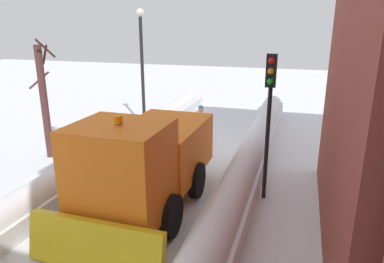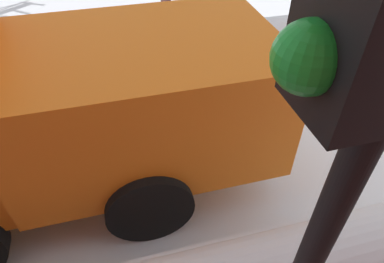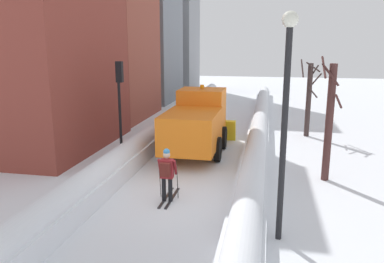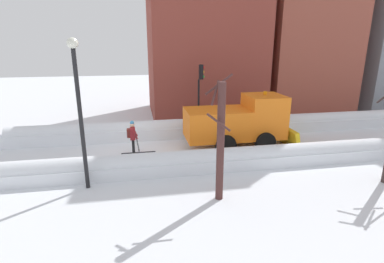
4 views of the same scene
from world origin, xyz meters
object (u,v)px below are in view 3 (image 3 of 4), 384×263
at_px(plow_truck, 197,123).
at_px(bare_tree_near, 329,121).
at_px(street_lamp, 286,104).
at_px(skier, 167,172).
at_px(bare_tree_mid, 309,98).
at_px(traffic_light_pole, 120,92).

xyz_separation_m(plow_truck, bare_tree_near, (5.49, -2.67, 0.81)).
bearing_deg(street_lamp, skier, 152.92).
bearing_deg(bare_tree_mid, traffic_light_pole, -144.18).
xyz_separation_m(traffic_light_pole, bare_tree_near, (8.62, -1.09, -0.77)).
height_order(plow_truck, street_lamp, street_lamp).
bearing_deg(skier, traffic_light_pole, 127.07).
bearing_deg(street_lamp, traffic_light_pole, 138.10).
bearing_deg(bare_tree_near, plow_truck, 154.05).
relative_size(skier, traffic_light_pole, 0.42).
distance_m(skier, traffic_light_pole, 5.74).
distance_m(plow_truck, bare_tree_near, 6.16).
relative_size(traffic_light_pole, street_lamp, 0.74).
bearing_deg(traffic_light_pole, plow_truck, 26.88).
bearing_deg(plow_truck, street_lamp, -64.47).
height_order(traffic_light_pole, bare_tree_near, bare_tree_near).
relative_size(street_lamp, bare_tree_mid, 1.38).
bearing_deg(plow_truck, skier, -88.99).
relative_size(plow_truck, traffic_light_pole, 1.37).
xyz_separation_m(street_lamp, bare_tree_mid, (1.77, 12.28, -1.48)).
bearing_deg(traffic_light_pole, street_lamp, -41.90).
relative_size(plow_truck, street_lamp, 1.02).
bearing_deg(plow_truck, bare_tree_near, -25.95).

